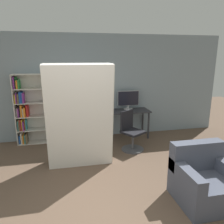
% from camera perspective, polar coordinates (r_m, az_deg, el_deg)
% --- Properties ---
extents(wall_back, '(8.00, 0.06, 2.70)m').
position_cam_1_polar(wall_back, '(5.77, -9.20, 6.32)').
color(wall_back, gray).
rests_on(wall_back, ground).
extents(desk, '(1.22, 0.56, 0.75)m').
position_cam_1_polar(desk, '(5.81, 3.77, -0.67)').
color(desk, '#2D2D33').
rests_on(desk, ground).
extents(monitor, '(0.59, 0.24, 0.50)m').
position_cam_1_polar(monitor, '(5.88, 4.28, 3.29)').
color(monitor, '#B7B7BC').
rests_on(monitor, desk).
extents(office_chair, '(0.60, 0.60, 0.92)m').
position_cam_1_polar(office_chair, '(5.14, 5.02, -5.85)').
color(office_chair, '#4C4C51').
rests_on(office_chair, ground).
extents(bookshelf, '(0.79, 0.34, 1.74)m').
position_cam_1_polar(bookshelf, '(5.77, -21.05, 0.40)').
color(bookshelf, beige).
rests_on(bookshelf, ground).
extents(mattress_near, '(1.25, 0.40, 2.02)m').
position_cam_1_polar(mattress_near, '(4.15, -8.31, -1.60)').
color(mattress_near, silver).
rests_on(mattress_near, ground).
extents(mattress_far, '(1.25, 0.37, 2.02)m').
position_cam_1_polar(mattress_far, '(4.40, -8.54, -0.67)').
color(mattress_far, silver).
rests_on(mattress_far, ground).
extents(armchair, '(0.85, 0.80, 0.85)m').
position_cam_1_polar(armchair, '(3.71, 22.89, -16.17)').
color(armchair, '#474C5B').
rests_on(armchair, ground).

